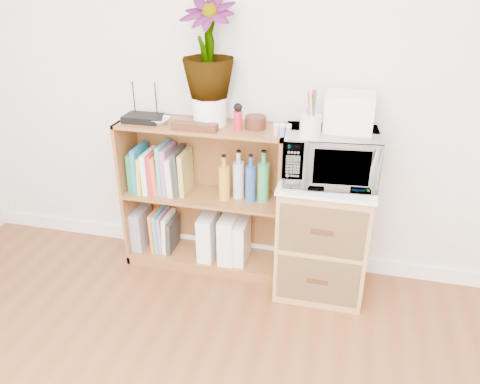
% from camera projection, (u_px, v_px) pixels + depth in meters
% --- Properties ---
extents(skirting_board, '(4.00, 0.02, 0.10)m').
position_uv_depth(skirting_board, '(262.00, 251.00, 3.14)').
color(skirting_board, white).
rests_on(skirting_board, ground).
extents(bookshelf, '(1.00, 0.30, 0.95)m').
position_uv_depth(bookshelf, '(204.00, 198.00, 2.90)').
color(bookshelf, brown).
rests_on(bookshelf, ground).
extents(wicker_unit, '(0.50, 0.45, 0.70)m').
position_uv_depth(wicker_unit, '(323.00, 236.00, 2.74)').
color(wicker_unit, '#9E7542').
rests_on(wicker_unit, ground).
extents(microwave, '(0.52, 0.38, 0.27)m').
position_uv_depth(microwave, '(330.00, 157.00, 2.50)').
color(microwave, white).
rests_on(microwave, wicker_unit).
extents(pen_cup, '(0.11, 0.11, 0.12)m').
position_uv_depth(pen_cup, '(310.00, 126.00, 2.35)').
color(pen_cup, silver).
rests_on(pen_cup, microwave).
extents(small_appliance, '(0.25, 0.21, 0.20)m').
position_uv_depth(small_appliance, '(349.00, 112.00, 2.43)').
color(small_appliance, white).
rests_on(small_appliance, microwave).
extents(router, '(0.22, 0.15, 0.04)m').
position_uv_depth(router, '(143.00, 118.00, 2.74)').
color(router, black).
rests_on(router, bookshelf).
extents(white_bowl, '(0.13, 0.13, 0.03)m').
position_uv_depth(white_bowl, '(159.00, 121.00, 2.71)').
color(white_bowl, silver).
rests_on(white_bowl, bookshelf).
extents(plant_pot, '(0.19, 0.19, 0.16)m').
position_uv_depth(plant_pot, '(210.00, 111.00, 2.67)').
color(plant_pot, white).
rests_on(plant_pot, bookshelf).
extents(potted_plant, '(0.30, 0.30, 0.53)m').
position_uv_depth(potted_plant, '(208.00, 48.00, 2.51)').
color(potted_plant, '#386E2C').
rests_on(potted_plant, plant_pot).
extents(trinket_box, '(0.26, 0.06, 0.04)m').
position_uv_depth(trinket_box, '(195.00, 127.00, 2.60)').
color(trinket_box, '#32190D').
rests_on(trinket_box, bookshelf).
extents(kokeshi_doll, '(0.05, 0.05, 0.11)m').
position_uv_depth(kokeshi_doll, '(238.00, 121.00, 2.59)').
color(kokeshi_doll, '#B4162A').
rests_on(kokeshi_doll, bookshelf).
extents(wooden_bowl, '(0.12, 0.12, 0.07)m').
position_uv_depth(wooden_bowl, '(256.00, 122.00, 2.62)').
color(wooden_bowl, '#391A0F').
rests_on(wooden_bowl, bookshelf).
extents(paint_jars, '(0.11, 0.04, 0.06)m').
position_uv_depth(paint_jars, '(282.00, 132.00, 2.50)').
color(paint_jars, pink).
rests_on(paint_jars, bookshelf).
extents(file_box, '(0.08, 0.21, 0.26)m').
position_uv_depth(file_box, '(141.00, 227.00, 3.12)').
color(file_box, gray).
rests_on(file_box, bookshelf).
extents(magazine_holder_left, '(0.09, 0.24, 0.30)m').
position_uv_depth(magazine_holder_left, '(209.00, 235.00, 3.00)').
color(magazine_holder_left, silver).
rests_on(magazine_holder_left, bookshelf).
extents(magazine_holder_mid, '(0.10, 0.24, 0.30)m').
position_uv_depth(magazine_holder_mid, '(229.00, 237.00, 2.97)').
color(magazine_holder_mid, white).
rests_on(magazine_holder_mid, bookshelf).
extents(magazine_holder_right, '(0.09, 0.22, 0.27)m').
position_uv_depth(magazine_holder_right, '(241.00, 240.00, 2.96)').
color(magazine_holder_right, silver).
rests_on(magazine_holder_right, bookshelf).
extents(cookbooks, '(0.36, 0.20, 0.31)m').
position_uv_depth(cookbooks, '(160.00, 170.00, 2.89)').
color(cookbooks, '#1D6F3B').
rests_on(cookbooks, bookshelf).
extents(liquor_bottles, '(0.30, 0.07, 0.31)m').
position_uv_depth(liquor_bottles, '(245.00, 177.00, 2.77)').
color(liquor_bottles, gold).
rests_on(liquor_bottles, bookshelf).
extents(lower_books, '(0.15, 0.19, 0.27)m').
position_uv_depth(lower_books, '(165.00, 231.00, 3.09)').
color(lower_books, orange).
rests_on(lower_books, bookshelf).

